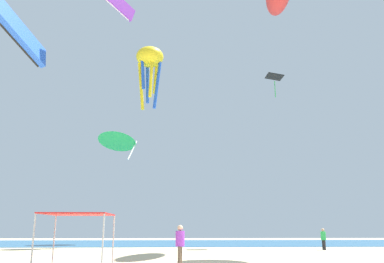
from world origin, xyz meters
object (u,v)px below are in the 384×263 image
(kite_diamond_black, at_px, (274,78))
(kite_parafoil_purple, at_px, (115,0))
(kite_octopus_yellow, at_px, (150,60))
(kite_delta_green, at_px, (118,139))
(canopy_tent, at_px, (78,216))
(person_near_tent, at_px, (180,241))
(kite_parafoil_blue, at_px, (17,29))
(person_leftmost, at_px, (323,237))

(kite_diamond_black, relative_size, kite_parafoil_purple, 0.65)
(kite_octopus_yellow, bearing_deg, kite_diamond_black, -52.84)
(kite_delta_green, relative_size, kite_parafoil_purple, 1.47)
(canopy_tent, bearing_deg, kite_delta_green, 94.66)
(kite_octopus_yellow, bearing_deg, kite_delta_green, 79.87)
(kite_delta_green, distance_m, kite_parafoil_purple, 15.92)
(canopy_tent, distance_m, kite_delta_green, 28.95)
(person_near_tent, bearing_deg, kite_parafoil_purple, -146.74)
(kite_parafoil_blue, height_order, kite_diamond_black, kite_diamond_black)
(person_leftmost, bearing_deg, kite_parafoil_purple, -103.01)
(kite_parafoil_blue, bearing_deg, person_leftmost, -46.42)
(kite_octopus_yellow, bearing_deg, person_near_tent, -126.71)
(person_near_tent, distance_m, kite_diamond_black, 26.81)
(canopy_tent, distance_m, kite_parafoil_purple, 27.10)
(kite_delta_green, bearing_deg, person_near_tent, 121.46)
(person_near_tent, bearing_deg, person_leftmost, 147.75)
(kite_diamond_black, bearing_deg, person_leftmost, 14.93)
(kite_parafoil_blue, bearing_deg, kite_delta_green, 12.33)
(kite_diamond_black, bearing_deg, kite_delta_green, -114.20)
(person_near_tent, xyz_separation_m, kite_diamond_black, (10.25, 18.80, 16.14))
(person_near_tent, height_order, kite_octopus_yellow, kite_octopus_yellow)
(kite_delta_green, height_order, kite_parafoil_purple, kite_parafoil_purple)
(kite_parafoil_blue, bearing_deg, kite_parafoil_purple, 1.78)
(canopy_tent, height_order, kite_octopus_yellow, kite_octopus_yellow)
(kite_parafoil_purple, bearing_deg, person_near_tent, -111.93)
(kite_octopus_yellow, height_order, kite_diamond_black, kite_octopus_yellow)
(person_near_tent, height_order, kite_diamond_black, kite_diamond_black)
(kite_parafoil_purple, bearing_deg, kite_octopus_yellow, 13.38)
(person_leftmost, relative_size, kite_parafoil_purple, 0.45)
(canopy_tent, height_order, kite_diamond_black, kite_diamond_black)
(canopy_tent, height_order, kite_delta_green, kite_delta_green)
(kite_parafoil_purple, bearing_deg, kite_parafoil_blue, -153.90)
(kite_parafoil_blue, relative_size, kite_diamond_black, 2.37)
(kite_diamond_black, bearing_deg, kite_parafoil_purple, -79.53)
(person_near_tent, bearing_deg, canopy_tent, -67.10)
(person_leftmost, relative_size, kite_delta_green, 0.31)
(canopy_tent, height_order, kite_parafoil_purple, kite_parafoil_purple)
(canopy_tent, distance_m, person_leftmost, 21.78)
(canopy_tent, relative_size, person_near_tent, 1.68)
(canopy_tent, distance_m, kite_parafoil_blue, 14.01)
(person_near_tent, xyz_separation_m, person_leftmost, (11.97, 12.83, -0.09))
(kite_delta_green, height_order, kite_octopus_yellow, kite_octopus_yellow)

